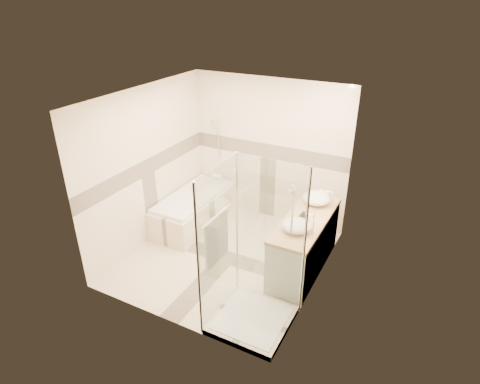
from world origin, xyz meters
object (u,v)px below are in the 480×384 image
at_px(bathtub, 194,207).
at_px(amenity_bottle_a, 303,216).
at_px(vessel_sink_far, 296,225).
at_px(amenity_bottle_b, 304,216).
at_px(vanity, 304,244).
at_px(vessel_sink_near, 317,198).
at_px(shower_enclosure, 247,284).

xyz_separation_m(bathtub, amenity_bottle_a, (2.13, -0.46, 0.63)).
xyz_separation_m(vessel_sink_far, amenity_bottle_b, (0.00, 0.31, -0.01)).
bearing_deg(amenity_bottle_a, amenity_bottle_b, 90.00).
distance_m(vanity, vessel_sink_near, 0.72).
height_order(bathtub, shower_enclosure, shower_enclosure).
xyz_separation_m(bathtub, vessel_sink_far, (2.13, -0.71, 0.62)).
relative_size(bathtub, vessel_sink_far, 4.33).
bearing_deg(vessel_sink_near, vessel_sink_far, -90.00).
height_order(vessel_sink_far, amenity_bottle_a, amenity_bottle_a).
height_order(bathtub, vanity, vanity).
xyz_separation_m(bathtub, vessel_sink_near, (2.13, 0.15, 0.63)).
xyz_separation_m(shower_enclosure, vessel_sink_near, (0.27, 1.78, 0.43)).
height_order(vessel_sink_near, vessel_sink_far, vessel_sink_near).
bearing_deg(bathtub, vanity, -9.25).
bearing_deg(amenity_bottle_b, vessel_sink_near, 90.00).
distance_m(bathtub, amenity_bottle_a, 2.27).
distance_m(vessel_sink_far, amenity_bottle_a, 0.25).
height_order(shower_enclosure, vessel_sink_far, shower_enclosure).
height_order(shower_enclosure, amenity_bottle_b, shower_enclosure).
xyz_separation_m(vanity, vessel_sink_near, (-0.02, 0.50, 0.51)).
relative_size(shower_enclosure, amenity_bottle_b, 15.03).
distance_m(vessel_sink_far, amenity_bottle_b, 0.31).
bearing_deg(shower_enclosure, bathtub, 138.90).
relative_size(shower_enclosure, amenity_bottle_a, 12.13).
bearing_deg(shower_enclosure, vessel_sink_far, 73.25).
height_order(vanity, shower_enclosure, shower_enclosure).
distance_m(shower_enclosure, vessel_sink_far, 1.04).
relative_size(vessel_sink_near, amenity_bottle_a, 2.47).
xyz_separation_m(vessel_sink_far, amenity_bottle_a, (0.00, 0.25, 0.01)).
bearing_deg(vessel_sink_far, shower_enclosure, -106.75).
height_order(shower_enclosure, amenity_bottle_a, shower_enclosure).
distance_m(vessel_sink_near, amenity_bottle_a, 0.61).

